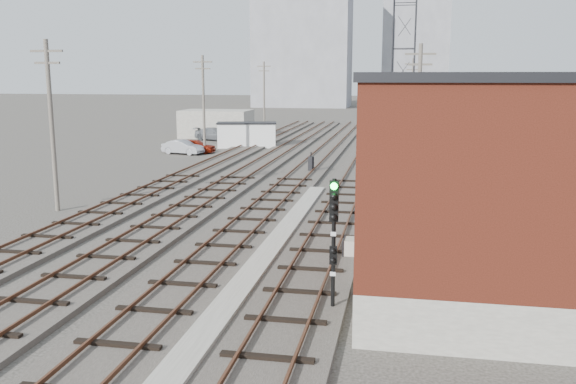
% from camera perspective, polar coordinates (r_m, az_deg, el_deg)
% --- Properties ---
extents(ground, '(320.00, 320.00, 0.00)m').
position_cam_1_polar(ground, '(69.77, 6.01, 4.87)').
color(ground, '#282621').
rests_on(ground, ground).
extents(track_right, '(3.20, 90.00, 0.39)m').
position_cam_1_polar(track_right, '(48.79, 6.89, 2.44)').
color(track_right, '#332D28').
rests_on(track_right, ground).
extents(track_mid_right, '(3.20, 90.00, 0.39)m').
position_cam_1_polar(track_mid_right, '(49.21, 2.24, 2.58)').
color(track_mid_right, '#332D28').
rests_on(track_mid_right, ground).
extents(track_mid_left, '(3.20, 90.00, 0.39)m').
position_cam_1_polar(track_mid_left, '(49.94, -2.31, 2.70)').
color(track_mid_left, '#332D28').
rests_on(track_mid_left, ground).
extents(track_left, '(3.20, 90.00, 0.39)m').
position_cam_1_polar(track_left, '(50.98, -6.70, 2.80)').
color(track_left, '#332D28').
rests_on(track_left, ground).
extents(platform_curb, '(0.90, 28.00, 0.26)m').
position_cam_1_polar(platform_curb, '(24.75, -1.74, -5.64)').
color(platform_curb, gray).
rests_on(platform_curb, ground).
extents(brick_building, '(6.54, 12.20, 7.22)m').
position_cam_1_polar(brick_building, '(21.55, 15.51, 1.05)').
color(brick_building, gray).
rests_on(brick_building, ground).
extents(lattice_tower, '(1.60, 1.60, 15.00)m').
position_cam_1_polar(lattice_tower, '(44.18, 10.71, 11.09)').
color(lattice_tower, black).
rests_on(lattice_tower, ground).
extents(utility_pole_left_a, '(1.80, 0.24, 9.00)m').
position_cam_1_polar(utility_pole_left_a, '(34.43, -21.26, 6.18)').
color(utility_pole_left_a, '#595147').
rests_on(utility_pole_left_a, ground).
extents(utility_pole_left_b, '(1.80, 0.24, 9.00)m').
position_cam_1_polar(utility_pole_left_b, '(57.18, -7.91, 8.35)').
color(utility_pole_left_b, '#595147').
rests_on(utility_pole_left_b, ground).
extents(utility_pole_left_c, '(1.80, 0.24, 9.00)m').
position_cam_1_polar(utility_pole_left_c, '(81.26, -2.25, 9.14)').
color(utility_pole_left_c, '#595147').
rests_on(utility_pole_left_c, ground).
extents(utility_pole_right_a, '(1.80, 0.24, 9.00)m').
position_cam_1_polar(utility_pole_right_a, '(37.26, 12.08, 6.97)').
color(utility_pole_right_a, '#595147').
rests_on(utility_pole_right_a, ground).
extents(utility_pole_right_b, '(1.80, 0.24, 9.00)m').
position_cam_1_polar(utility_pole_right_b, '(67.22, 11.54, 8.59)').
color(utility_pole_right_b, '#595147').
rests_on(utility_pole_right_b, ground).
extents(apartment_left, '(22.00, 14.00, 30.00)m').
position_cam_1_polar(apartment_left, '(146.31, 1.40, 13.87)').
color(apartment_left, gray).
rests_on(apartment_left, ground).
extents(apartment_right, '(16.00, 12.00, 26.00)m').
position_cam_1_polar(apartment_right, '(159.30, 11.81, 12.68)').
color(apartment_right, gray).
rests_on(apartment_right, ground).
extents(shed_left, '(8.00, 5.00, 3.20)m').
position_cam_1_polar(shed_left, '(72.69, -6.71, 6.36)').
color(shed_left, gray).
rests_on(shed_left, ground).
extents(shed_right, '(6.00, 6.00, 4.00)m').
position_cam_1_polar(shed_right, '(79.42, 13.18, 6.81)').
color(shed_right, gray).
rests_on(shed_right, ground).
extents(signal_mast, '(0.40, 0.41, 4.16)m').
position_cam_1_polar(signal_mast, '(18.31, 4.28, -4.01)').
color(signal_mast, gray).
rests_on(signal_mast, ground).
extents(switch_stand, '(0.44, 0.44, 1.49)m').
position_cam_1_polar(switch_stand, '(45.36, 2.16, 2.64)').
color(switch_stand, black).
rests_on(switch_stand, ground).
extents(site_trailer, '(6.43, 3.88, 2.52)m').
position_cam_1_polar(site_trailer, '(62.32, -3.88, 5.38)').
color(site_trailer, white).
rests_on(site_trailer, ground).
extents(car_red, '(3.93, 1.70, 1.32)m').
position_cam_1_polar(car_red, '(58.19, -8.67, 4.29)').
color(car_red, maroon).
rests_on(car_red, ground).
extents(car_silver, '(4.18, 2.27, 1.31)m').
position_cam_1_polar(car_silver, '(57.41, -9.81, 4.16)').
color(car_silver, '#A2A3A9').
rests_on(car_silver, ground).
extents(car_grey, '(5.23, 3.51, 1.41)m').
position_cam_1_polar(car_grey, '(69.38, -6.89, 5.40)').
color(car_grey, slate).
rests_on(car_grey, ground).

